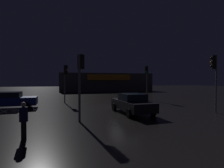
{
  "coord_description": "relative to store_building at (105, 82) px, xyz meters",
  "views": [
    {
      "loc": [
        -5.47,
        -15.35,
        2.45
      ],
      "look_at": [
        -0.04,
        3.97,
        2.05
      ],
      "focal_mm": 28.63,
      "sensor_mm": 36.0,
      "label": 1
    }
  ],
  "objects": [
    {
      "name": "ground_plane",
      "position": [
        -4.39,
        -26.11,
        -2.03
      ],
      "size": [
        120.0,
        120.0,
        0.0
      ],
      "primitive_type": "plane",
      "color": "black"
    },
    {
      "name": "store_building",
      "position": [
        0.0,
        0.0,
        0.0
      ],
      "size": [
        20.88,
        8.42,
        4.06
      ],
      "color": "#4C4742",
      "rests_on": "ground"
    },
    {
      "name": "traffic_signal_main",
      "position": [
        -9.49,
        -21.59,
        0.99
      ],
      "size": [
        0.43,
        0.42,
        4.09
      ],
      "color": "#595B60",
      "rests_on": "ground"
    },
    {
      "name": "traffic_signal_opposite",
      "position": [
        1.16,
        -30.61,
        1.31
      ],
      "size": [
        0.43,
        0.41,
        4.33
      ],
      "color": "#595B60",
      "rests_on": "ground"
    },
    {
      "name": "traffic_signal_cross_left",
      "position": [
        0.29,
        -21.26,
        0.9
      ],
      "size": [
        0.42,
        0.42,
        4.22
      ],
      "color": "#595B60",
      "rests_on": "ground"
    },
    {
      "name": "traffic_signal_cross_right",
      "position": [
        -8.8,
        -30.74,
        0.85
      ],
      "size": [
        0.42,
        0.42,
        3.99
      ],
      "color": "#595B60",
      "rests_on": "ground"
    },
    {
      "name": "car_near",
      "position": [
        -4.83,
        -29.1,
        -1.29
      ],
      "size": [
        2.22,
        4.46,
        1.47
      ],
      "color": "black",
      "rests_on": "ground"
    },
    {
      "name": "car_far",
      "position": [
        -14.27,
        -24.24,
        -1.28
      ],
      "size": [
        4.43,
        2.1,
        1.45
      ],
      "color": "navy",
      "rests_on": "ground"
    },
    {
      "name": "pedestrian",
      "position": [
        -11.4,
        -33.4,
        -1.14
      ],
      "size": [
        0.48,
        0.48,
        1.56
      ],
      "color": "black",
      "rests_on": "ground"
    }
  ]
}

